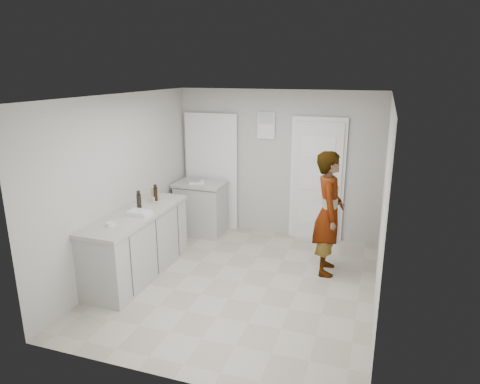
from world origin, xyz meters
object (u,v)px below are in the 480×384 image
(spice_jar, at_px, (153,200))
(oil_cruet_b, at_px, (139,201))
(baking_dish, at_px, (139,213))
(oil_cruet_a, at_px, (156,193))
(cake_mix_box, at_px, (155,194))
(person, at_px, (329,213))
(egg_bowl, at_px, (111,224))

(spice_jar, relative_size, oil_cruet_b, 0.30)
(spice_jar, relative_size, baking_dish, 0.28)
(oil_cruet_a, bearing_deg, cake_mix_box, 154.23)
(person, distance_m, oil_cruet_b, 2.64)
(oil_cruet_a, height_order, egg_bowl, oil_cruet_a)
(oil_cruet_a, height_order, baking_dish, oil_cruet_a)
(oil_cruet_a, xyz_separation_m, oil_cruet_b, (0.01, -0.48, 0.02))
(cake_mix_box, bearing_deg, egg_bowl, -99.92)
(oil_cruet_a, distance_m, egg_bowl, 1.14)
(person, relative_size, baking_dish, 5.70)
(oil_cruet_b, relative_size, egg_bowl, 2.46)
(spice_jar, distance_m, oil_cruet_b, 0.38)
(oil_cruet_b, bearing_deg, cake_mix_box, 93.61)
(person, bearing_deg, oil_cruet_b, 101.01)
(cake_mix_box, bearing_deg, spice_jar, -84.33)
(cake_mix_box, height_order, baking_dish, cake_mix_box)
(oil_cruet_b, xyz_separation_m, baking_dish, (0.09, -0.16, -0.11))
(person, bearing_deg, baking_dish, 105.01)
(egg_bowl, bearing_deg, oil_cruet_a, 89.83)
(spice_jar, height_order, baking_dish, spice_jar)
(cake_mix_box, xyz_separation_m, baking_dish, (0.12, -0.65, -0.07))
(baking_dish, bearing_deg, person, 22.31)
(cake_mix_box, bearing_deg, oil_cruet_a, -36.54)
(egg_bowl, bearing_deg, cake_mix_box, 90.84)
(oil_cruet_b, bearing_deg, egg_bowl, -91.23)
(cake_mix_box, distance_m, egg_bowl, 1.15)
(person, distance_m, oil_cruet_a, 2.54)
(oil_cruet_a, distance_m, baking_dish, 0.66)
(spice_jar, height_order, egg_bowl, spice_jar)
(cake_mix_box, distance_m, oil_cruet_b, 0.50)
(spice_jar, bearing_deg, baking_dish, -80.63)
(oil_cruet_a, xyz_separation_m, baking_dish, (0.10, -0.64, -0.10))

